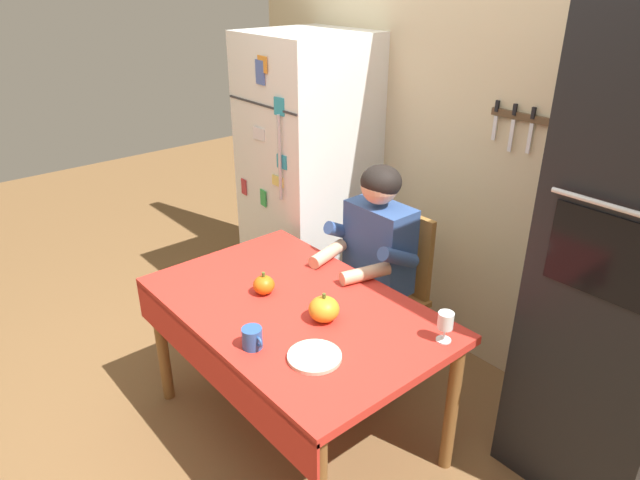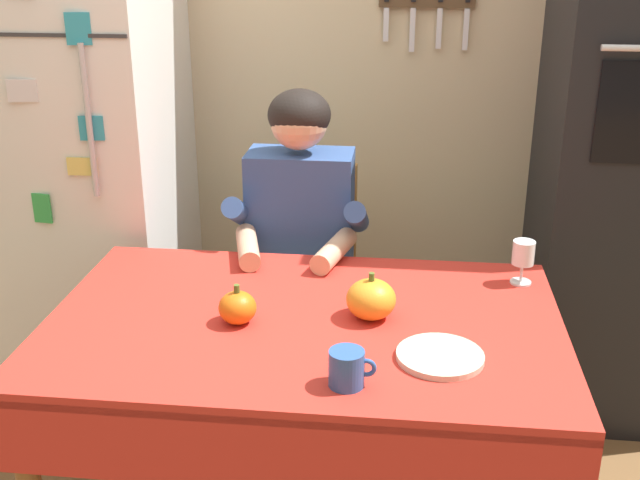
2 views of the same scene
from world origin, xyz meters
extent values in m
cube|color=#BCAD89|center=(0.05, 1.35, 1.30)|extent=(3.70, 0.10, 2.60)
cube|color=#4C3823|center=(0.31, 1.29, 1.48)|extent=(0.36, 0.02, 0.04)
cube|color=silver|center=(0.16, 1.28, 1.39)|extent=(0.02, 0.01, 0.12)
cube|color=silver|center=(0.26, 1.28, 1.38)|extent=(0.02, 0.01, 0.16)
cube|color=silver|center=(0.36, 1.28, 1.38)|extent=(0.02, 0.01, 0.15)
cube|color=silver|center=(0.46, 1.28, 1.38)|extent=(0.02, 0.01, 0.15)
cube|color=white|center=(-0.95, 0.96, 0.90)|extent=(0.68, 0.68, 1.80)
cylinder|color=silver|center=(-0.76, 0.60, 1.15)|extent=(0.02, 0.02, 0.50)
cube|color=#333335|center=(-0.95, 0.62, 1.42)|extent=(0.67, 0.01, 0.01)
cube|color=teal|center=(-0.77, 0.61, 1.44)|extent=(0.08, 0.02, 0.10)
cube|color=#E5D666|center=(-0.81, 0.61, 1.00)|extent=(0.10, 0.01, 0.06)
cube|color=green|center=(-0.97, 0.61, 0.84)|extent=(0.07, 0.02, 0.10)
cube|color=silver|center=(-0.98, 0.61, 1.24)|extent=(0.10, 0.02, 0.07)
cube|color=teal|center=(-0.76, 0.61, 1.13)|extent=(0.08, 0.02, 0.08)
cube|color=black|center=(1.05, 1.00, 1.05)|extent=(0.60, 0.60, 2.10)
cylinder|color=brown|center=(-0.64, 0.49, 0.35)|extent=(0.06, 0.06, 0.70)
cylinder|color=brown|center=(0.64, 0.49, 0.35)|extent=(0.06, 0.06, 0.70)
cube|color=red|center=(0.00, 0.10, 0.72)|extent=(1.40, 0.90, 0.04)
cube|color=red|center=(0.00, -0.34, 0.62)|extent=(1.40, 0.01, 0.20)
cube|color=#9E6B33|center=(-0.10, 0.79, 0.43)|extent=(0.40, 0.40, 0.04)
cube|color=#9E6B33|center=(-0.10, 0.97, 0.69)|extent=(0.36, 0.04, 0.48)
cylinder|color=#9E6B33|center=(-0.27, 0.62, 0.21)|extent=(0.04, 0.04, 0.41)
cylinder|color=#9E6B33|center=(-0.27, 0.96, 0.21)|extent=(0.04, 0.04, 0.41)
cylinder|color=#9E6B33|center=(0.07, 0.62, 0.21)|extent=(0.04, 0.04, 0.41)
cylinder|color=#9E6B33|center=(0.07, 0.96, 0.21)|extent=(0.04, 0.04, 0.41)
cube|color=#38384C|center=(-0.20, 0.41, 0.04)|extent=(0.10, 0.22, 0.08)
cube|color=#38384C|center=(0.00, 0.41, 0.04)|extent=(0.10, 0.22, 0.08)
cylinder|color=#38384C|center=(-0.20, 0.47, 0.23)|extent=(0.09, 0.09, 0.38)
cylinder|color=#38384C|center=(0.00, 0.47, 0.23)|extent=(0.09, 0.09, 0.38)
cube|color=#38384C|center=(-0.19, 0.63, 0.50)|extent=(0.12, 0.40, 0.11)
cube|color=#38384C|center=(-0.01, 0.63, 0.50)|extent=(0.12, 0.40, 0.11)
cube|color=#33518E|center=(-0.10, 0.75, 0.79)|extent=(0.36, 0.20, 0.48)
cylinder|color=#33518E|center=(-0.30, 0.68, 0.83)|extent=(0.07, 0.26, 0.18)
cylinder|color=#33518E|center=(0.10, 0.68, 0.83)|extent=(0.07, 0.26, 0.18)
cylinder|color=#D8A884|center=(-0.24, 0.51, 0.78)|extent=(0.13, 0.27, 0.07)
cylinder|color=#D8A884|center=(0.04, 0.51, 0.78)|extent=(0.13, 0.27, 0.07)
sphere|color=#D8A884|center=(-0.10, 0.73, 1.14)|extent=(0.19, 0.19, 0.19)
ellipsoid|color=black|center=(-0.10, 0.74, 1.16)|extent=(0.21, 0.21, 0.17)
cylinder|color=#2D569E|center=(0.14, -0.22, 0.78)|extent=(0.08, 0.08, 0.09)
torus|color=#2D569E|center=(0.19, -0.22, 0.79)|extent=(0.05, 0.01, 0.05)
cylinder|color=white|center=(0.62, 0.40, 0.74)|extent=(0.06, 0.06, 0.01)
cylinder|color=white|center=(0.62, 0.40, 0.77)|extent=(0.01, 0.01, 0.06)
cylinder|color=white|center=(0.62, 0.40, 0.84)|extent=(0.07, 0.07, 0.07)
ellipsoid|color=orange|center=(-0.17, 0.06, 0.78)|extent=(0.10, 0.10, 0.09)
cylinder|color=#4C6023|center=(-0.17, 0.06, 0.84)|extent=(0.02, 0.02, 0.02)
ellipsoid|color=orange|center=(0.18, 0.12, 0.80)|extent=(0.14, 0.14, 0.11)
cylinder|color=#4C6023|center=(0.18, 0.12, 0.86)|extent=(0.02, 0.02, 0.02)
cylinder|color=beige|center=(0.36, -0.08, 0.75)|extent=(0.22, 0.22, 0.02)
camera|label=1|loc=(1.76, -1.23, 2.13)|focal=31.84mm
camera|label=2|loc=(0.26, -1.79, 1.72)|focal=44.03mm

